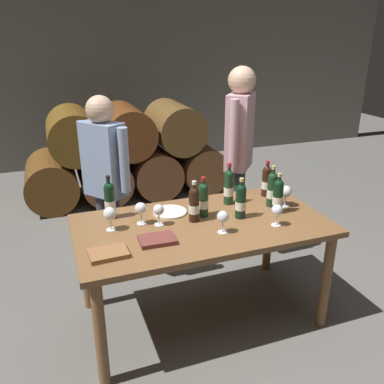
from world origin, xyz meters
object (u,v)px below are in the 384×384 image
wine_bottle_7 (229,187)px  leather_ledger (108,253)px  wine_glass_4 (159,211)px  sommelier_presenting (239,147)px  wine_bottle_0 (194,204)px  wine_glass_0 (110,214)px  wine_bottle_3 (267,181)px  wine_bottle_1 (272,189)px  serving_plate (170,212)px  taster_seated_left (105,176)px  wine_bottle_4 (203,199)px  wine_glass_3 (286,192)px  wine_glass_5 (141,209)px  dining_table (202,235)px  wine_bottle_2 (110,200)px  wine_bottle_6 (278,196)px  tasting_notebook (157,240)px  wine_bottle_5 (241,201)px  wine_glass_1 (277,211)px  wine_glass_2 (223,217)px

wine_bottle_7 → leather_ledger: (-0.97, -0.46, -0.12)m
wine_glass_4 → sommelier_presenting: bearing=36.7°
wine_bottle_0 → wine_glass_0: wine_bottle_0 is taller
wine_bottle_3 → leather_ledger: wine_bottle_3 is taller
wine_bottle_0 → wine_bottle_1: bearing=4.3°
serving_plate → taster_seated_left: bearing=127.2°
wine_bottle_4 → wine_glass_3: bearing=-4.6°
leather_ledger → wine_glass_0: bearing=75.4°
wine_glass_4 → taster_seated_left: size_ratio=0.10×
wine_bottle_0 → wine_glass_5: size_ratio=1.88×
dining_table → wine_bottle_1: wine_bottle_1 is taller
wine_bottle_2 → wine_bottle_6: 1.17m
wine_bottle_3 → sommelier_presenting: bearing=92.3°
wine_glass_0 → taster_seated_left: 0.62m
wine_bottle_6 → wine_bottle_4: bearing=166.0°
wine_glass_5 → tasting_notebook: (0.03, -0.28, -0.09)m
wine_bottle_4 → wine_bottle_5: (0.23, -0.11, 0.00)m
wine_bottle_6 → wine_glass_4: wine_bottle_6 is taller
wine_glass_4 → wine_glass_5: bearing=150.9°
wine_bottle_1 → tasting_notebook: wine_bottle_1 is taller
wine_glass_4 → leather_ledger: size_ratio=0.67×
wine_bottle_3 → wine_bottle_7: bearing=-172.4°
wine_bottle_7 → tasting_notebook: size_ratio=1.45×
wine_bottle_1 → wine_bottle_7: 0.32m
wine_bottle_5 → wine_glass_5: size_ratio=1.89×
wine_bottle_2 → wine_glass_4: size_ratio=2.08×
wine_bottle_5 → wine_glass_4: 0.57m
sommelier_presenting → dining_table: bearing=-130.2°
wine_glass_0 → wine_glass_1: 1.09m
wine_bottle_4 → wine_glass_4: (-0.33, -0.04, -0.02)m
wine_glass_2 → tasting_notebook: 0.44m
wine_glass_3 → tasting_notebook: wine_glass_3 is taller
wine_bottle_6 → wine_glass_2: 0.52m
wine_bottle_1 → wine_bottle_6: size_ratio=1.05×
wine_bottle_2 → wine_glass_3: 1.27m
wine_bottle_4 → tasting_notebook: size_ratio=1.31×
wine_glass_4 → wine_glass_2: bearing=-34.9°
wine_bottle_2 → wine_glass_1: 1.13m
wine_bottle_0 → wine_glass_4: bearing=175.5°
wine_bottle_3 → wine_glass_2: (-0.58, -0.47, -0.02)m
wine_bottle_7 → wine_glass_5: size_ratio=2.07×
wine_glass_1 → wine_glass_2: size_ratio=0.99×
wine_bottle_2 → sommelier_presenting: 1.29m
wine_bottle_4 → serving_plate: (-0.20, 0.13, -0.12)m
wine_bottle_4 → wine_glass_2: size_ratio=1.90×
wine_bottle_3 → taster_seated_left: 1.26m
wine_bottle_6 → sommelier_presenting: 0.79m
wine_bottle_3 → wine_glass_4: (-0.94, -0.22, -0.02)m
dining_table → wine_glass_3: bearing=4.5°
wine_bottle_2 → wine_glass_5: size_ratio=2.01×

